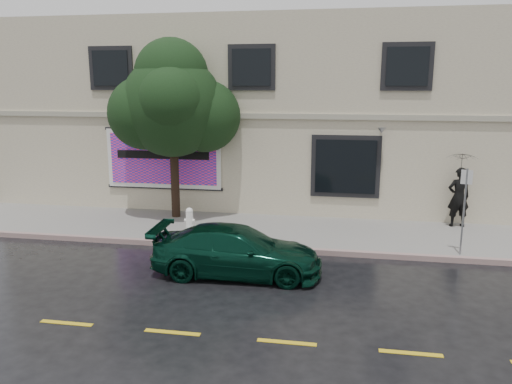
% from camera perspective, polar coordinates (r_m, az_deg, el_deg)
% --- Properties ---
extents(ground, '(90.00, 90.00, 0.00)m').
position_cam_1_polar(ground, '(13.09, -4.43, -8.63)').
color(ground, black).
rests_on(ground, ground).
extents(sidewalk, '(20.00, 3.50, 0.15)m').
position_cam_1_polar(sidewalk, '(16.07, -1.57, -4.33)').
color(sidewalk, gray).
rests_on(sidewalk, ground).
extents(curb, '(20.00, 0.18, 0.16)m').
position_cam_1_polar(curb, '(14.44, -2.96, -6.27)').
color(curb, gray).
rests_on(curb, ground).
extents(road_marking, '(19.00, 0.12, 0.01)m').
position_cam_1_polar(road_marking, '(10.03, -9.53, -15.53)').
color(road_marking, gold).
rests_on(road_marking, ground).
extents(building, '(20.00, 8.12, 7.00)m').
position_cam_1_polar(building, '(21.10, 1.52, 9.08)').
color(building, beige).
rests_on(building, ground).
extents(billboard, '(4.30, 0.16, 2.20)m').
position_cam_1_polar(billboard, '(18.09, -10.55, 3.75)').
color(billboard, white).
rests_on(billboard, ground).
extents(car, '(4.24, 1.96, 1.22)m').
position_cam_1_polar(car, '(12.44, -2.20, -6.74)').
color(car, '#072E20').
rests_on(car, ground).
extents(pedestrian, '(0.77, 0.58, 1.93)m').
position_cam_1_polar(pedestrian, '(17.23, 22.14, -0.54)').
color(pedestrian, black).
rests_on(pedestrian, sidewalk).
extents(umbrella, '(1.27, 1.27, 0.71)m').
position_cam_1_polar(umbrella, '(17.00, 22.50, 3.81)').
color(umbrella, black).
rests_on(umbrella, pedestrian).
extents(street_tree, '(3.37, 3.37, 5.47)m').
position_cam_1_polar(street_tree, '(17.02, -9.53, 9.60)').
color(street_tree, black).
rests_on(street_tree, sidewalk).
extents(fire_hydrant, '(0.32, 0.30, 0.79)m').
position_cam_1_polar(fire_hydrant, '(15.56, -7.60, -3.24)').
color(fire_hydrant, white).
rests_on(fire_hydrant, sidewalk).
extents(sign_pole, '(0.28, 0.11, 2.35)m').
position_cam_1_polar(sign_pole, '(14.29, 22.72, -1.16)').
color(sign_pole, gray).
rests_on(sign_pole, sidewalk).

